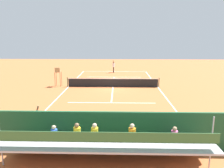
% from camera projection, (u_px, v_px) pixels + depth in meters
% --- Properties ---
extents(ground_plane, '(60.00, 60.00, 0.00)m').
position_uv_depth(ground_plane, '(113.00, 87.00, 24.83)').
color(ground_plane, '#BC6033').
extents(court_line_markings, '(10.10, 22.20, 0.01)m').
position_uv_depth(court_line_markings, '(113.00, 87.00, 24.87)').
color(court_line_markings, white).
rests_on(court_line_markings, ground).
extents(tennis_net, '(10.30, 0.10, 1.07)m').
position_uv_depth(tennis_net, '(113.00, 83.00, 24.73)').
color(tennis_net, black).
rests_on(tennis_net, ground).
extents(backdrop_wall, '(18.00, 0.16, 2.00)m').
position_uv_depth(backdrop_wall, '(106.00, 131.00, 10.94)').
color(backdrop_wall, '#235633').
rests_on(backdrop_wall, ground).
extents(bleacher_stand, '(9.06, 2.40, 2.35)m').
position_uv_depth(bleacher_stand, '(105.00, 146.00, 9.67)').
color(bleacher_stand, '#B2B2B7').
rests_on(bleacher_stand, ground).
extents(umpire_chair, '(0.67, 0.67, 2.14)m').
position_uv_depth(umpire_chair, '(58.00, 75.00, 24.91)').
color(umpire_chair, '#A88456').
rests_on(umpire_chair, ground).
extents(courtside_bench, '(1.80, 0.40, 0.93)m').
position_uv_depth(courtside_bench, '(150.00, 133.00, 11.69)').
color(courtside_bench, '#234C2D').
rests_on(courtside_bench, ground).
extents(equipment_bag, '(0.90, 0.36, 0.36)m').
position_uv_depth(equipment_bag, '(119.00, 141.00, 11.69)').
color(equipment_bag, '#334C8C').
rests_on(equipment_bag, ground).
extents(tennis_player, '(0.38, 0.54, 1.93)m').
position_uv_depth(tennis_player, '(114.00, 66.00, 34.44)').
color(tennis_player, black).
rests_on(tennis_player, ground).
extents(tennis_racket, '(0.40, 0.58, 0.03)m').
position_uv_depth(tennis_racket, '(108.00, 73.00, 34.33)').
color(tennis_racket, black).
rests_on(tennis_racket, ground).
extents(tennis_ball_near, '(0.07, 0.07, 0.07)m').
position_uv_depth(tennis_ball_near, '(126.00, 75.00, 31.80)').
color(tennis_ball_near, '#CCDB33').
rests_on(tennis_ball_near, ground).
extents(tennis_ball_far, '(0.07, 0.07, 0.07)m').
position_uv_depth(tennis_ball_far, '(109.00, 76.00, 31.31)').
color(tennis_ball_far, '#CCDB33').
rests_on(tennis_ball_far, ground).
extents(line_judge, '(0.42, 0.55, 1.93)m').
position_uv_depth(line_judge, '(37.00, 123.00, 11.86)').
color(line_judge, '#232328').
rests_on(line_judge, ground).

